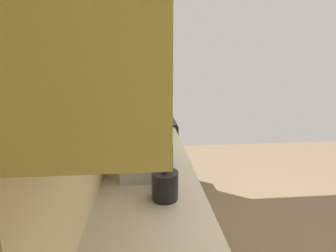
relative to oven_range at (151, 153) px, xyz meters
name	(u,v)px	position (x,y,z in m)	size (l,w,h in m)	color
wall_back	(94,109)	(-1.45, 0.40, 0.88)	(4.00, 0.12, 2.71)	beige
upper_cabinets	(118,26)	(-1.84, 0.17, 1.36)	(2.02, 0.33, 0.64)	#E1D272
oven_range	(151,153)	(0.00, 0.00, 0.00)	(0.60, 0.69, 1.09)	black
microwave	(146,150)	(-1.47, 0.05, 0.58)	(0.52, 0.34, 0.28)	#B7BABF
bowl	(157,139)	(-0.85, -0.05, 0.47)	(0.16, 0.16, 0.05)	silver
kettle	(165,185)	(-1.90, -0.05, 0.52)	(0.20, 0.15, 0.18)	black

